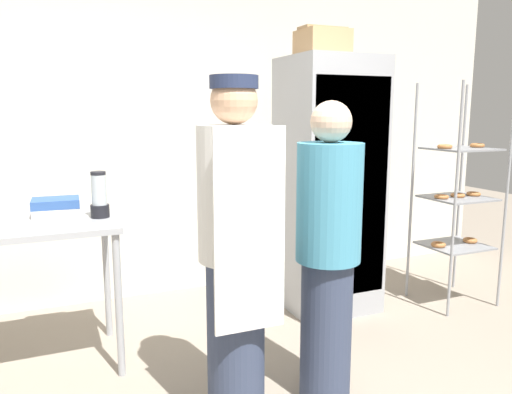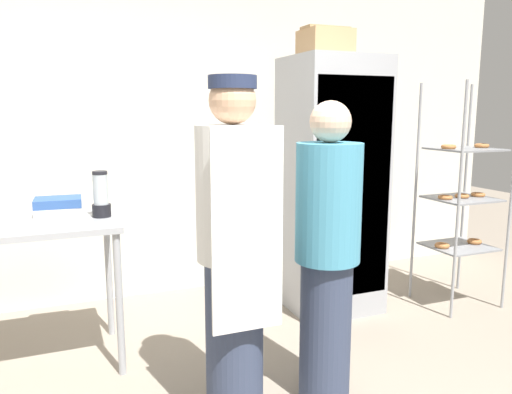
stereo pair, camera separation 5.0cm
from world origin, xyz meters
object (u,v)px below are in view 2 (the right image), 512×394
Objects in this scene: baking_rack at (462,198)px; refrigerator at (331,186)px; person_customer at (327,253)px; binder_stack at (58,206)px; cardboard_storage_box at (325,43)px; person_baker at (234,247)px; blender_pitcher at (101,197)px.

refrigerator is at bearing 161.78° from baking_rack.
refrigerator is 1.33m from person_customer.
cardboard_storage_box reaches higher than binder_stack.
person_customer is at bearing -4.65° from person_baker.
person_customer is (-1.69, -0.80, -0.05)m from baking_rack.
binder_stack is 0.83× the size of cardboard_storage_box.
refrigerator reaches higher than person_customer.
blender_pitcher is (-2.73, 0.17, 0.16)m from baking_rack.
refrigerator reaches higher than binder_stack.
person_baker is 1.07× the size of person_customer.
binder_stack is at bearing 173.39° from baking_rack.
blender_pitcher is 0.17× the size of person_baker.
binder_stack is 0.18× the size of person_customer.
baking_rack is at bearing -22.20° from cardboard_storage_box.
refrigerator is 1.06m from baking_rack.
person_baker reaches higher than person_customer.
refrigerator is 5.56× the size of cardboard_storage_box.
refrigerator is 1.98m from binder_stack.
blender_pitcher is 1.08m from person_baker.
binder_stack is 1.73m from person_customer.
baking_rack is 3.00m from binder_stack.
baking_rack is 2.32m from person_baker.
binder_stack is (-2.98, 0.35, 0.09)m from baking_rack.
blender_pitcher is 2.00m from cardboard_storage_box.
blender_pitcher is 0.98× the size of binder_stack.
blender_pitcher is 0.18× the size of person_customer.
person_baker is (0.79, -1.11, -0.06)m from binder_stack.
refrigerator is 6.85× the size of blender_pitcher.
cardboard_storage_box is at bearing 108.02° from refrigerator.
person_customer is (1.04, -0.97, -0.21)m from blender_pitcher.
blender_pitcher is (-1.73, -0.16, 0.05)m from refrigerator.
baking_rack reaches higher than person_customer.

